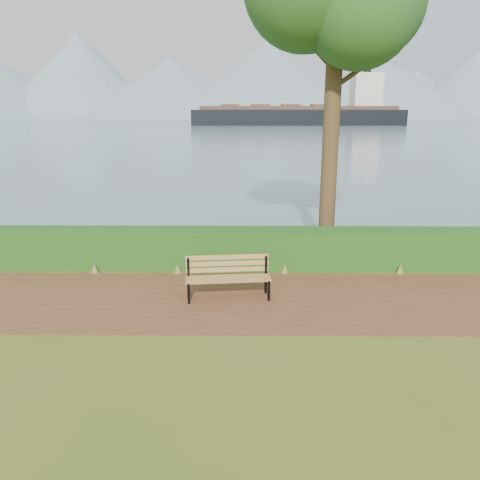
{
  "coord_description": "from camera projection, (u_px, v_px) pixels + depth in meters",
  "views": [
    {
      "loc": [
        0.58,
        -9.12,
        3.9
      ],
      "look_at": [
        0.48,
        1.2,
        1.1
      ],
      "focal_mm": 35.0,
      "sensor_mm": 36.0,
      "label": 1
    }
  ],
  "objects": [
    {
      "name": "ground",
      "position": [
        217.0,
        305.0,
        9.82
      ],
      "size": [
        140.0,
        140.0,
        0.0
      ],
      "primitive_type": "plane",
      "color": "#445A19",
      "rests_on": "ground"
    },
    {
      "name": "path",
      "position": [
        217.0,
        300.0,
        10.11
      ],
      "size": [
        40.0,
        3.4,
        0.01
      ],
      "primitive_type": "cube",
      "color": "#532F1C",
      "rests_on": "ground"
    },
    {
      "name": "hedge",
      "position": [
        222.0,
        248.0,
        12.2
      ],
      "size": [
        32.0,
        0.85,
        1.0
      ],
      "primitive_type": "cube",
      "color": "#174B15",
      "rests_on": "ground"
    },
    {
      "name": "water",
      "position": [
        244.0,
        121.0,
        260.74
      ],
      "size": [
        700.0,
        510.0,
        0.0
      ],
      "primitive_type": "cube",
      "color": "#466471",
      "rests_on": "ground"
    },
    {
      "name": "mountains",
      "position": [
        233.0,
        84.0,
        394.53
      ],
      "size": [
        585.0,
        190.0,
        70.0
      ],
      "color": "gray",
      "rests_on": "ground"
    },
    {
      "name": "bench",
      "position": [
        228.0,
        274.0,
        10.15
      ],
      "size": [
        1.87,
        0.73,
        0.92
      ],
      "rotation": [
        0.0,
        0.0,
        0.11
      ],
      "color": "black",
      "rests_on": "ground"
    },
    {
      "name": "cargo_ship",
      "position": [
        305.0,
        116.0,
        156.71
      ],
      "size": [
        70.88,
        13.16,
        21.43
      ],
      "rotation": [
        0.0,
        0.0,
        0.03
      ],
      "color": "black",
      "rests_on": "ground"
    }
  ]
}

